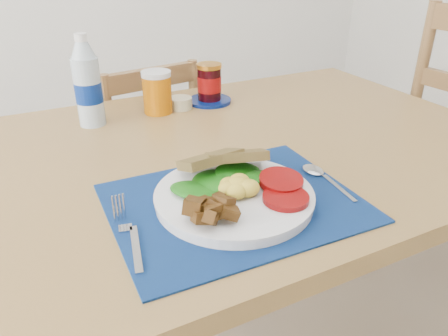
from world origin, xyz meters
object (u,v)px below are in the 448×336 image
object	(u,v)px
water_bottle	(88,86)
jam_on_saucer	(209,86)
chair_far	(145,145)
breakfast_plate	(232,194)
juice_glass	(157,93)

from	to	relation	value
water_bottle	jam_on_saucer	distance (m)	0.35
chair_far	breakfast_plate	world-z (taller)	chair_far
breakfast_plate	jam_on_saucer	size ratio (longest dim) A/B	2.22
breakfast_plate	jam_on_saucer	bearing A→B (deg)	71.72
breakfast_plate	juice_glass	xyz separation A→B (m)	(0.04, 0.52, 0.03)
chair_far	jam_on_saucer	xyz separation A→B (m)	(0.12, -0.30, 0.28)
breakfast_plate	jam_on_saucer	distance (m)	0.57
juice_glass	breakfast_plate	bearing A→B (deg)	-94.87
juice_glass	chair_far	bearing A→B (deg)	82.50
juice_glass	jam_on_saucer	bearing A→B (deg)	4.19
chair_far	jam_on_saucer	bearing A→B (deg)	103.70
chair_far	juice_glass	distance (m)	0.42
chair_far	breakfast_plate	distance (m)	0.87
breakfast_plate	water_bottle	world-z (taller)	water_bottle
chair_far	water_bottle	distance (m)	0.51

